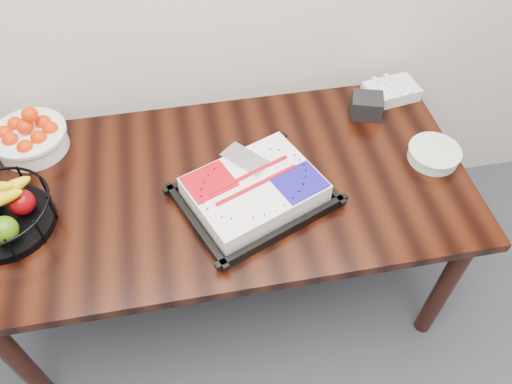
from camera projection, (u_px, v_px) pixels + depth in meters
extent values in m
cube|color=black|center=(224.00, 185.00, 1.84)|extent=(1.80, 0.90, 0.04)
cylinder|color=black|center=(19.00, 361.00, 1.80)|extent=(0.07, 0.07, 0.71)
cylinder|color=black|center=(38.00, 203.00, 2.27)|extent=(0.07, 0.07, 0.71)
cylinder|color=black|center=(444.00, 287.00, 1.99)|extent=(0.07, 0.07, 0.71)
cylinder|color=black|center=(381.00, 156.00, 2.46)|extent=(0.07, 0.07, 0.71)
cube|color=black|center=(254.00, 198.00, 1.76)|extent=(0.60, 0.54, 0.02)
cube|color=white|center=(254.00, 189.00, 1.73)|extent=(0.52, 0.46, 0.07)
cube|color=#AC0310|center=(214.00, 169.00, 1.73)|extent=(0.20, 0.19, 0.00)
cube|color=#150C87|center=(297.00, 196.00, 1.66)|extent=(0.20, 0.19, 0.00)
cube|color=silver|center=(258.00, 158.00, 1.77)|extent=(0.18, 0.19, 0.00)
cylinder|color=white|center=(32.00, 140.00, 1.91)|extent=(0.26, 0.26, 0.08)
cylinder|color=white|center=(28.00, 133.00, 1.88)|extent=(0.28, 0.28, 0.01)
cylinder|color=black|center=(7.00, 223.00, 1.69)|extent=(0.32, 0.32, 0.03)
cylinder|color=white|center=(434.00, 155.00, 1.88)|extent=(0.19, 0.19, 0.04)
cylinder|color=white|center=(435.00, 150.00, 1.87)|extent=(0.20, 0.20, 0.01)
cube|color=silver|center=(391.00, 91.00, 2.12)|extent=(0.24, 0.17, 0.05)
cube|color=black|center=(367.00, 106.00, 2.03)|extent=(0.15, 0.14, 0.09)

